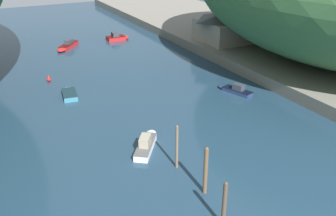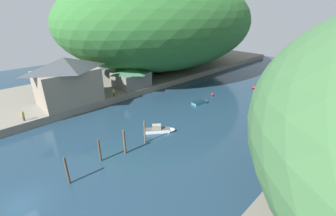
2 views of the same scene
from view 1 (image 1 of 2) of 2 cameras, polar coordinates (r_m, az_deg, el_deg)
water_surface at (r=40.14m, az=-7.66°, el=0.95°), size 130.00×130.00×0.00m
right_bank at (r=54.92m, az=20.44°, el=6.99°), size 22.00×120.00×1.38m
right_bank_cottage at (r=58.09m, az=8.53°, el=12.16°), size 7.24×8.07×4.26m
boat_open_rowboat at (r=42.80m, az=10.11°, el=2.80°), size 2.38×4.49×1.07m
boat_far_right_bank at (r=64.61m, az=-7.64°, el=10.62°), size 3.75×2.02×1.31m
boat_moored_right at (r=31.32m, az=-3.26°, el=-5.32°), size 3.81×4.59×1.34m
boat_navy_launch at (r=61.13m, az=-15.13°, el=9.13°), size 4.56×5.17×1.22m
boat_yellow_tender at (r=42.66m, az=-14.83°, el=2.20°), size 1.94×3.95×0.57m
mooring_post_second at (r=23.17m, az=8.57°, el=-14.31°), size 0.27×0.27×3.24m
mooring_post_middle at (r=25.52m, az=5.75°, el=-9.45°), size 0.30×0.30×3.62m
mooring_post_fourth at (r=28.02m, az=1.36°, el=-5.91°), size 0.21×0.21×3.61m
channel_buoy_near at (r=47.51m, az=-17.71°, el=4.22°), size 0.53×0.53×0.79m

